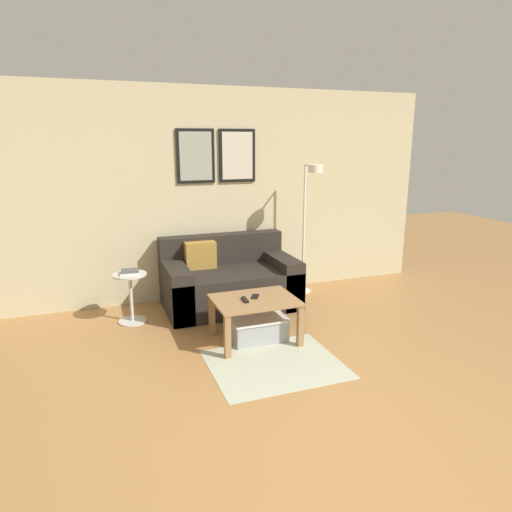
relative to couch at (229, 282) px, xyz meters
The scene contains 11 objects.
ground_plane 3.01m from the couch, 89.21° to the right, with size 16.00×16.00×0.00m, color #A87542.
wall_back 1.10m from the couch, 85.20° to the left, with size 5.60×0.09×2.55m.
area_rug 1.60m from the couch, 91.99° to the right, with size 1.14×0.96×0.01m, color #B2B79E.
couch is the anchor object (origin of this frame).
coffee_table 1.03m from the couch, 92.67° to the right, with size 0.80×0.62×0.43m.
storage_bin 1.05m from the couch, 90.69° to the right, with size 0.56×0.35×0.23m.
floor_lamp 1.33m from the couch, ahead, with size 0.22×0.46×1.65m.
side_table 1.15m from the couch, behind, with size 0.36×0.36×0.54m.
book_stack 1.17m from the couch, behind, with size 0.20×0.19×0.04m.
remote_control 1.07m from the couch, 98.39° to the right, with size 0.04×0.15×0.02m, color black.
cell_phone 0.98m from the couch, 91.38° to the right, with size 0.07×0.14×0.01m, color black.
Camera 1 is at (-1.52, -1.97, 1.92)m, focal length 32.00 mm.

